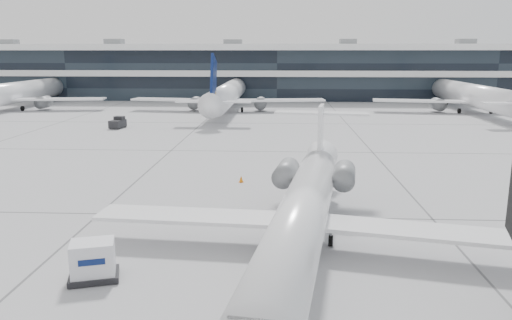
{
  "coord_description": "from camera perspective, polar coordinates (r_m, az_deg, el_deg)",
  "views": [
    {
      "loc": [
        1.04,
        -28.45,
        9.64
      ],
      "look_at": [
        -0.65,
        3.99,
        2.6
      ],
      "focal_mm": 35.0,
      "sensor_mm": 36.0,
      "label": 1
    }
  ],
  "objects": [
    {
      "name": "ground",
      "position": [
        30.05,
        0.84,
        -6.48
      ],
      "size": [
        220.0,
        220.0,
        0.0
      ],
      "primitive_type": "plane",
      "color": "#9B9B9E",
      "rests_on": "ground"
    },
    {
      "name": "terminal",
      "position": [
        110.55,
        2.48,
        9.81
      ],
      "size": [
        170.0,
        22.0,
        10.0
      ],
      "primitive_type": "cube",
      "color": "black",
      "rests_on": "ground"
    },
    {
      "name": "bg_jet_left",
      "position": [
        95.79,
        -25.88,
        5.23
      ],
      "size": [
        32.0,
        40.0,
        9.6
      ],
      "primitive_type": null,
      "color": "white",
      "rests_on": "ground"
    },
    {
      "name": "bg_jet_center",
      "position": [
        84.49,
        -3.2,
        5.66
      ],
      "size": [
        32.0,
        40.0,
        9.6
      ],
      "primitive_type": null,
      "color": "white",
      "rests_on": "ground"
    },
    {
      "name": "bg_jet_right",
      "position": [
        89.52,
        23.29,
        5.06
      ],
      "size": [
        32.0,
        40.0,
        9.6
      ],
      "primitive_type": null,
      "color": "white",
      "rests_on": "ground"
    },
    {
      "name": "regional_jet",
      "position": [
        24.43,
        5.42,
        -5.81
      ],
      "size": [
        21.28,
        26.55,
        6.14
      ],
      "rotation": [
        0.0,
        0.0,
        -0.15
      ],
      "color": "white",
      "rests_on": "ground"
    },
    {
      "name": "cargo_uld",
      "position": [
        22.95,
        -18.12,
        -10.92
      ],
      "size": [
        2.43,
        2.07,
        1.7
      ],
      "rotation": [
        0.0,
        0.0,
        0.3
      ],
      "color": "black",
      "rests_on": "ground"
    },
    {
      "name": "traffic_cone",
      "position": [
        37.75,
        -1.71,
        -2.19
      ],
      "size": [
        0.42,
        0.42,
        0.52
      ],
      "rotation": [
        0.0,
        0.0,
        0.24
      ],
      "color": "orange",
      "rests_on": "ground"
    },
    {
      "name": "far_tug",
      "position": [
        67.06,
        -15.51,
        4.1
      ],
      "size": [
        1.79,
        2.56,
        1.49
      ],
      "rotation": [
        0.0,
        0.0,
        -0.18
      ],
      "color": "black",
      "rests_on": "ground"
    }
  ]
}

